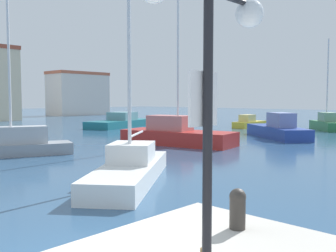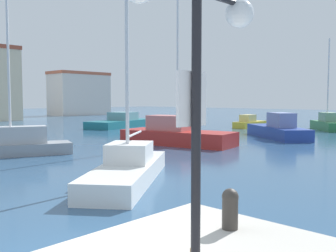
{
  "view_description": "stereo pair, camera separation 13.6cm",
  "coord_description": "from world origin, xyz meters",
  "px_view_note": "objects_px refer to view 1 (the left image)",
  "views": [
    {
      "loc": [
        -3.3,
        -5.07,
        2.79
      ],
      "look_at": [
        16.87,
        13.91,
        0.83
      ],
      "focal_mm": 40.97,
      "sensor_mm": 36.0,
      "label": 1
    },
    {
      "loc": [
        -3.21,
        -5.17,
        2.79
      ],
      "look_at": [
        16.87,
        13.91,
        0.83
      ],
      "focal_mm": 40.97,
      "sensor_mm": 36.0,
      "label": 2
    }
  ],
  "objects_px": {
    "motorboat_blue_behind_lamppost": "(278,130)",
    "sailboat_white_near_pier": "(130,167)",
    "sailboat_red_inner_mooring": "(176,134)",
    "mooring_bollard": "(238,207)",
    "sailboat_green_outer_mooring": "(327,123)",
    "motorboat_yellow_center_channel": "(249,123)",
    "lamppost": "(208,32)",
    "motorboat_teal_far_left": "(121,122)",
    "sailboat_grey_mid_harbor": "(15,145)"
  },
  "relations": [
    {
      "from": "motorboat_teal_far_left",
      "to": "sailboat_white_near_pier",
      "type": "bearing_deg",
      "value": -128.98
    },
    {
      "from": "motorboat_teal_far_left",
      "to": "sailboat_green_outer_mooring",
      "type": "bearing_deg",
      "value": -58.27
    },
    {
      "from": "sailboat_red_inner_mooring",
      "to": "motorboat_yellow_center_channel",
      "type": "bearing_deg",
      "value": 15.23
    },
    {
      "from": "motorboat_yellow_center_channel",
      "to": "sailboat_red_inner_mooring",
      "type": "relative_size",
      "value": 0.43
    },
    {
      "from": "sailboat_grey_mid_harbor",
      "to": "sailboat_white_near_pier",
      "type": "relative_size",
      "value": 0.91
    },
    {
      "from": "sailboat_red_inner_mooring",
      "to": "motorboat_blue_behind_lamppost",
      "type": "bearing_deg",
      "value": -18.08
    },
    {
      "from": "sailboat_white_near_pier",
      "to": "sailboat_red_inner_mooring",
      "type": "relative_size",
      "value": 0.9
    },
    {
      "from": "lamppost",
      "to": "motorboat_teal_far_left",
      "type": "height_order",
      "value": "lamppost"
    },
    {
      "from": "lamppost",
      "to": "sailboat_white_near_pier",
      "type": "height_order",
      "value": "sailboat_white_near_pier"
    },
    {
      "from": "mooring_bollard",
      "to": "sailboat_green_outer_mooring",
      "type": "distance_m",
      "value": 31.6
    },
    {
      "from": "motorboat_yellow_center_channel",
      "to": "sailboat_grey_mid_harbor",
      "type": "height_order",
      "value": "sailboat_grey_mid_harbor"
    },
    {
      "from": "motorboat_teal_far_left",
      "to": "lamppost",
      "type": "bearing_deg",
      "value": -128.23
    },
    {
      "from": "sailboat_green_outer_mooring",
      "to": "motorboat_teal_far_left",
      "type": "distance_m",
      "value": 19.29
    },
    {
      "from": "motorboat_yellow_center_channel",
      "to": "motorboat_teal_far_left",
      "type": "distance_m",
      "value": 12.66
    },
    {
      "from": "sailboat_grey_mid_harbor",
      "to": "motorboat_blue_behind_lamppost",
      "type": "relative_size",
      "value": 1.28
    },
    {
      "from": "lamppost",
      "to": "sailboat_green_outer_mooring",
      "type": "height_order",
      "value": "sailboat_green_outer_mooring"
    },
    {
      "from": "lamppost",
      "to": "sailboat_white_near_pier",
      "type": "relative_size",
      "value": 0.43
    },
    {
      "from": "sailboat_grey_mid_harbor",
      "to": "sailboat_red_inner_mooring",
      "type": "xyz_separation_m",
      "value": [
        8.91,
        -2.7,
        0.1
      ]
    },
    {
      "from": "motorboat_blue_behind_lamppost",
      "to": "sailboat_white_near_pier",
      "type": "relative_size",
      "value": 0.71
    },
    {
      "from": "sailboat_white_near_pier",
      "to": "motorboat_yellow_center_channel",
      "type": "bearing_deg",
      "value": 22.73
    },
    {
      "from": "mooring_bollard",
      "to": "sailboat_grey_mid_harbor",
      "type": "relative_size",
      "value": 0.07
    },
    {
      "from": "sailboat_green_outer_mooring",
      "to": "sailboat_red_inner_mooring",
      "type": "bearing_deg",
      "value": 171.44
    },
    {
      "from": "sailboat_green_outer_mooring",
      "to": "mooring_bollard",
      "type": "bearing_deg",
      "value": -161.4
    },
    {
      "from": "lamppost",
      "to": "motorboat_blue_behind_lamppost",
      "type": "relative_size",
      "value": 0.6
    },
    {
      "from": "sailboat_green_outer_mooring",
      "to": "sailboat_white_near_pier",
      "type": "xyz_separation_m",
      "value": [
        -26.17,
        -3.4,
        -0.12
      ]
    },
    {
      "from": "lamppost",
      "to": "sailboat_grey_mid_harbor",
      "type": "distance_m",
      "value": 17.14
    },
    {
      "from": "lamppost",
      "to": "sailboat_red_inner_mooring",
      "type": "relative_size",
      "value": 0.38
    },
    {
      "from": "motorboat_yellow_center_channel",
      "to": "motorboat_teal_far_left",
      "type": "relative_size",
      "value": 0.52
    },
    {
      "from": "motorboat_teal_far_left",
      "to": "motorboat_blue_behind_lamppost",
      "type": "bearing_deg",
      "value": -86.68
    },
    {
      "from": "sailboat_red_inner_mooring",
      "to": "mooring_bollard",
      "type": "bearing_deg",
      "value": -135.14
    },
    {
      "from": "sailboat_green_outer_mooring",
      "to": "sailboat_grey_mid_harbor",
      "type": "height_order",
      "value": "sailboat_grey_mid_harbor"
    },
    {
      "from": "sailboat_grey_mid_harbor",
      "to": "sailboat_green_outer_mooring",
      "type": "bearing_deg",
      "value": -11.45
    },
    {
      "from": "mooring_bollard",
      "to": "motorboat_blue_behind_lamppost",
      "type": "relative_size",
      "value": 0.09
    },
    {
      "from": "lamppost",
      "to": "motorboat_blue_behind_lamppost",
      "type": "height_order",
      "value": "lamppost"
    },
    {
      "from": "motorboat_yellow_center_channel",
      "to": "sailboat_red_inner_mooring",
      "type": "height_order",
      "value": "sailboat_red_inner_mooring"
    },
    {
      "from": "motorboat_blue_behind_lamppost",
      "to": "sailboat_white_near_pier",
      "type": "height_order",
      "value": "sailboat_white_near_pier"
    },
    {
      "from": "motorboat_blue_behind_lamppost",
      "to": "sailboat_white_near_pier",
      "type": "xyz_separation_m",
      "value": [
        -16.98,
        -3.37,
        -0.09
      ]
    },
    {
      "from": "lamppost",
      "to": "mooring_bollard",
      "type": "distance_m",
      "value": 2.79
    },
    {
      "from": "sailboat_green_outer_mooring",
      "to": "motorboat_blue_behind_lamppost",
      "type": "relative_size",
      "value": 1.23
    },
    {
      "from": "motorboat_yellow_center_channel",
      "to": "motorboat_teal_far_left",
      "type": "xyz_separation_m",
      "value": [
        -8.18,
        9.66,
        0.06
      ]
    },
    {
      "from": "sailboat_white_near_pier",
      "to": "motorboat_blue_behind_lamppost",
      "type": "bearing_deg",
      "value": 11.23
    },
    {
      "from": "motorboat_teal_far_left",
      "to": "sailboat_grey_mid_harbor",
      "type": "bearing_deg",
      "value": -145.17
    },
    {
      "from": "lamppost",
      "to": "sailboat_white_near_pier",
      "type": "xyz_separation_m",
      "value": [
        5.34,
        7.32,
        -2.95
      ]
    },
    {
      "from": "sailboat_white_near_pier",
      "to": "sailboat_red_inner_mooring",
      "type": "distance_m",
      "value": 10.78
    },
    {
      "from": "sailboat_green_outer_mooring",
      "to": "motorboat_blue_behind_lamppost",
      "type": "bearing_deg",
      "value": -179.84
    },
    {
      "from": "lamppost",
      "to": "motorboat_yellow_center_channel",
      "type": "xyz_separation_m",
      "value": [
        29.54,
        17.46,
        -3.01
      ]
    },
    {
      "from": "mooring_bollard",
      "to": "sailboat_grey_mid_harbor",
      "type": "height_order",
      "value": "sailboat_grey_mid_harbor"
    },
    {
      "from": "mooring_bollard",
      "to": "sailboat_green_outer_mooring",
      "type": "height_order",
      "value": "sailboat_green_outer_mooring"
    },
    {
      "from": "motorboat_blue_behind_lamppost",
      "to": "sailboat_red_inner_mooring",
      "type": "distance_m",
      "value": 8.43
    },
    {
      "from": "motorboat_blue_behind_lamppost",
      "to": "sailboat_white_near_pier",
      "type": "bearing_deg",
      "value": -168.77
    }
  ]
}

